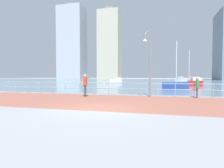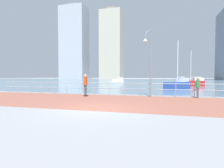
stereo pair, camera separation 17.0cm
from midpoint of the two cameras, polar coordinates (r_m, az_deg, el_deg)
The scene contains 12 objects.
ground at distance 49.35m, azimuth 11.06°, elevation 0.42°, with size 220.00×220.00×0.00m, color gray.
brick_paving at distance 12.85m, azimuth -0.05°, elevation -5.10°, with size 28.00×7.59×0.01m, color #935647.
harbor_water at distance 61.22m, azimuth 11.80°, elevation 0.79°, with size 180.00×88.00×0.00m, color slate.
waterfront_railing at distance 16.46m, azimuth 3.35°, elevation -0.85°, with size 25.25×0.06×1.08m.
lamppost at distance 15.49m, azimuth 10.61°, elevation 7.01°, with size 0.68×0.64×5.30m.
skateboarder at distance 15.79m, azimuth -8.37°, elevation 0.27°, with size 0.40×0.55×1.82m.
bystander at distance 15.97m, azimuth 23.83°, elevation -0.46°, with size 0.31×0.56×1.60m.
sailboat_blue at distance 55.91m, azimuth 1.33°, elevation 1.17°, with size 3.51×1.24×4.86m.
sailboat_yellow at distance 25.45m, azimuth 18.59°, elevation -0.19°, with size 3.45×4.38×6.09m.
sailboat_ivory at distance 34.30m, azimuth 22.07°, elevation 0.36°, with size 4.35×2.21×5.85m.
tower_slate at distance 116.32m, azimuth -0.78°, elevation 11.60°, with size 12.62×10.56×42.15m.
tower_glass at distance 121.64m, azimuth -11.88°, elevation 11.93°, with size 15.35×11.21×45.43m.
Camera 1 is at (3.20, -9.23, 1.68)m, focal length 30.61 mm.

